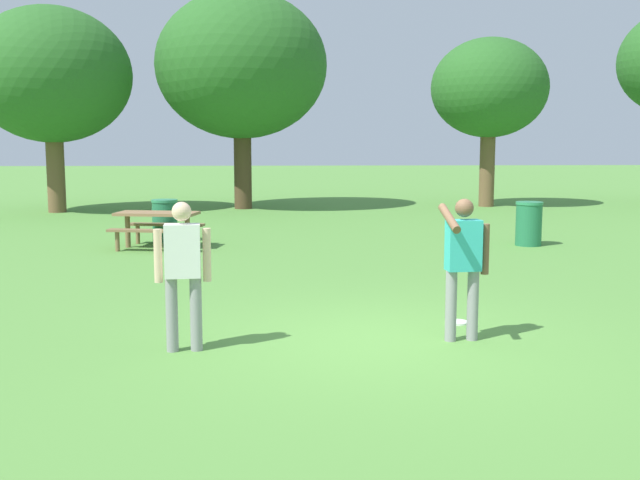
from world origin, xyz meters
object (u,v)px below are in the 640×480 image
at_px(tree_tall_left, 51,76).
at_px(trash_can_beside_table, 165,221).
at_px(person_thrower, 463,258).
at_px(trash_can_further_along, 529,224).
at_px(picnic_table_near, 157,222).
at_px(tree_broad_center, 241,66).
at_px(frisbee, 457,322).
at_px(tree_far_right, 489,89).
at_px(person_catcher, 183,266).

bearing_deg(tree_tall_left, trash_can_beside_table, -58.09).
height_order(person_thrower, trash_can_further_along, person_thrower).
bearing_deg(trash_can_beside_table, picnic_table_near, -90.33).
bearing_deg(tree_broad_center, frisbee, -77.75).
relative_size(trash_can_beside_table, trash_can_further_along, 1.00).
xyz_separation_m(person_thrower, tree_broad_center, (-3.40, 17.09, 3.75)).
bearing_deg(person_thrower, tree_tall_left, 119.96).
xyz_separation_m(frisbee, trash_can_beside_table, (-4.87, 7.97, 0.47)).
bearing_deg(frisbee, tree_tall_left, 121.65).
height_order(person_thrower, picnic_table_near, person_thrower).
bearing_deg(picnic_table_near, tree_far_right, 45.07).
xyz_separation_m(frisbee, tree_tall_left, (-9.41, 15.26, 4.28)).
bearing_deg(frisbee, person_catcher, -161.43).
distance_m(person_catcher, trash_can_further_along, 10.32).
bearing_deg(picnic_table_near, tree_broad_center, 81.79).
xyz_separation_m(person_thrower, trash_can_further_along, (3.31, 7.78, -0.48)).
bearing_deg(tree_far_right, picnic_table_near, -134.93).
xyz_separation_m(trash_can_beside_table, tree_tall_left, (-4.54, 7.29, 3.81)).
height_order(person_catcher, frisbee, person_catcher).
height_order(trash_can_beside_table, trash_can_further_along, same).
distance_m(person_thrower, tree_far_right, 18.52).
bearing_deg(picnic_table_near, trash_can_beside_table, 89.67).
height_order(person_catcher, tree_far_right, tree_far_right).
bearing_deg(tree_far_right, tree_broad_center, -176.82).
height_order(person_thrower, person_catcher, same).
height_order(trash_can_beside_table, tree_far_right, tree_far_right).
bearing_deg(tree_far_right, person_catcher, -114.55).
relative_size(tree_tall_left, tree_broad_center, 0.90).
xyz_separation_m(trash_can_further_along, tree_broad_center, (-6.71, 9.31, 4.22)).
bearing_deg(person_thrower, picnic_table_near, 121.31).
bearing_deg(trash_can_further_along, trash_can_beside_table, 172.82).
relative_size(person_thrower, trash_can_further_along, 1.71).
height_order(tree_broad_center, tree_far_right, tree_broad_center).
xyz_separation_m(frisbee, picnic_table_near, (-4.87, 6.96, 0.55)).
bearing_deg(tree_far_right, trash_can_further_along, -99.84).
bearing_deg(trash_can_further_along, picnic_table_near, 179.94).
height_order(trash_can_beside_table, tree_broad_center, tree_broad_center).
bearing_deg(trash_can_beside_table, person_catcher, -80.00).
relative_size(trash_can_further_along, tree_far_right, 0.17).
bearing_deg(person_catcher, trash_can_further_along, 51.32).
distance_m(person_thrower, tree_tall_left, 18.87).
xyz_separation_m(person_thrower, tree_far_right, (5.01, 17.56, 3.06)).
height_order(picnic_table_near, tree_far_right, tree_far_right).
bearing_deg(tree_broad_center, tree_tall_left, -170.32).
distance_m(person_thrower, tree_broad_center, 17.83).
relative_size(person_catcher, picnic_table_near, 0.85).
distance_m(frisbee, trash_can_beside_table, 9.35).
relative_size(frisbee, tree_far_right, 0.05).
bearing_deg(tree_tall_left, person_catcher, -69.43).
distance_m(picnic_table_near, tree_tall_left, 10.17).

